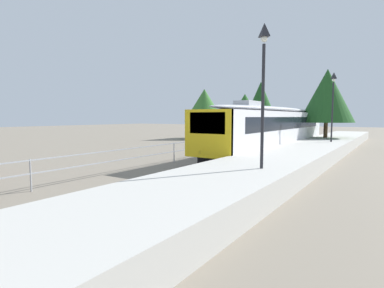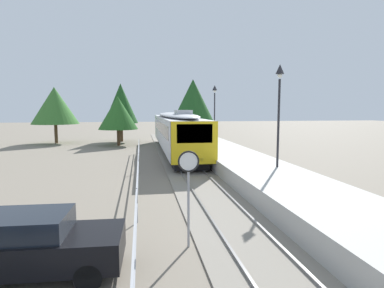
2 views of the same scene
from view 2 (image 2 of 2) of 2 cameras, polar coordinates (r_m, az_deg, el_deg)
The scene contains 13 objects.
ground_plane at distance 21.37m, azimuth -8.63°, elevation -4.51°, with size 160.00×160.00×0.00m, color slate.
track_rails at distance 21.59m, azimuth -0.63°, elevation -4.24°, with size 3.20×60.00×0.14m.
commuter_train at distance 28.99m, azimuth -2.89°, elevation 2.65°, with size 2.82×20.75×3.74m.
station_platform at distance 22.22m, azimuth 7.70°, elevation -2.91°, with size 3.90×60.00×0.90m, color #B7B5AD.
platform_lamp_mid_platform at distance 17.40m, azimuth 15.23°, elevation 8.21°, with size 0.34×0.34×5.35m.
platform_lamp_far_end at distance 31.45m, azimuth 4.04°, elevation 7.43°, with size 0.34×0.34×5.35m.
speed_limit_sign at distance 9.06m, azimuth -0.62°, elevation -5.45°, with size 0.61×0.10×2.81m.
carpark_fence at distance 11.41m, azimuth -9.79°, elevation -9.36°, with size 0.06×36.06×1.25m.
parked_hatchback_black at distance 8.74m, azimuth -26.29°, elevation -15.68°, with size 4.06×1.89×1.53m.
tree_behind_carpark at distance 36.06m, azimuth 0.18°, elevation 7.55°, with size 4.92×4.92×7.26m.
tree_behind_station_far at distance 40.01m, azimuth -12.52°, elevation 7.04°, with size 4.04×4.04×7.02m.
tree_distant_left at distance 40.32m, azimuth -23.19°, elevation 6.29°, with size 5.27×5.27×6.47m.
tree_distant_centre at distance 35.64m, azimuth -13.01°, elevation 5.40°, with size 4.25×4.25×5.32m.
Camera 2 is at (-3.12, 1.00, 3.96)m, focal length 30.03 mm.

